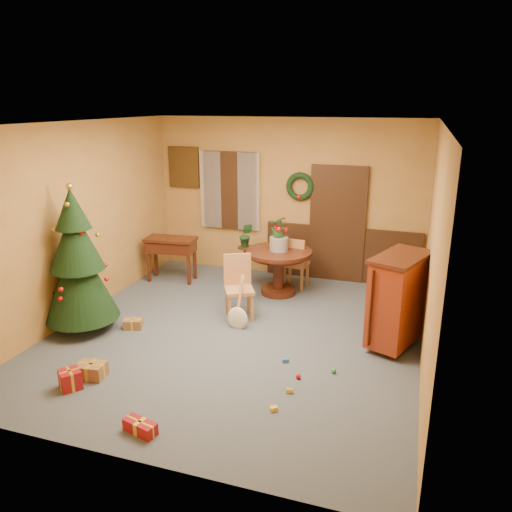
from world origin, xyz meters
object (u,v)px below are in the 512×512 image
at_px(sideboard, 398,298).
at_px(dining_table, 279,263).
at_px(writing_desk, 171,248).
at_px(chair_near, 238,284).
at_px(christmas_tree, 78,263).

bearing_deg(sideboard, dining_table, 146.14).
height_order(dining_table, sideboard, sideboard).
bearing_deg(writing_desk, chair_near, -33.22).
bearing_deg(writing_desk, dining_table, -0.87).
bearing_deg(chair_near, dining_table, 73.30).
relative_size(christmas_tree, writing_desk, 2.24).
distance_m(chair_near, sideboard, 2.35).
bearing_deg(dining_table, sideboard, -33.86).
bearing_deg(sideboard, christmas_tree, -168.41).
height_order(chair_near, sideboard, sideboard).
xyz_separation_m(christmas_tree, writing_desk, (0.26, 2.26, -0.40)).
distance_m(dining_table, christmas_tree, 3.23).
xyz_separation_m(chair_near, christmas_tree, (-1.97, -1.14, 0.49)).
bearing_deg(christmas_tree, chair_near, 30.09).
relative_size(dining_table, sideboard, 0.88).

